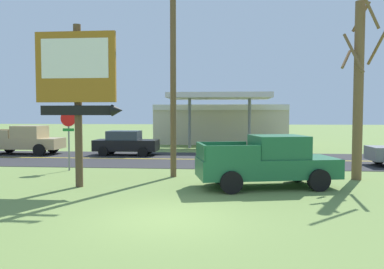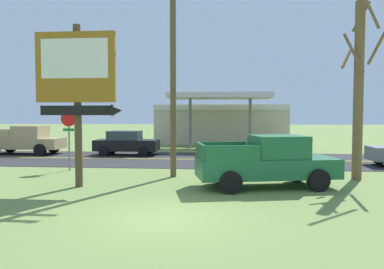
% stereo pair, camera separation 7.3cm
% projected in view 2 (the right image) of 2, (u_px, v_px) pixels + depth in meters
% --- Properties ---
extents(ground_plane, '(180.00, 180.00, 0.00)m').
position_uv_depth(ground_plane, '(164.00, 218.00, 10.12)').
color(ground_plane, olive).
extents(road_asphalt, '(140.00, 8.00, 0.02)m').
position_uv_depth(road_asphalt, '(200.00, 159.00, 23.04)').
color(road_asphalt, '#2B2B2D').
rests_on(road_asphalt, ground).
extents(road_centre_line, '(126.00, 0.20, 0.01)m').
position_uv_depth(road_centre_line, '(200.00, 159.00, 23.04)').
color(road_centre_line, gold).
rests_on(road_centre_line, road_asphalt).
extents(motel_sign, '(3.28, 0.54, 6.11)m').
position_uv_depth(motel_sign, '(78.00, 80.00, 14.14)').
color(motel_sign, brown).
rests_on(motel_sign, ground).
extents(stop_sign, '(0.80, 0.08, 2.95)m').
position_uv_depth(stop_sign, '(69.00, 129.00, 18.53)').
color(stop_sign, slate).
rests_on(stop_sign, ground).
extents(utility_pole, '(2.01, 0.26, 9.83)m').
position_uv_depth(utility_pole, '(173.00, 57.00, 16.50)').
color(utility_pole, brown).
rests_on(utility_pole, ground).
extents(bare_tree, '(1.68, 1.57, 8.12)m').
position_uv_depth(bare_tree, '(359.00, 86.00, 15.83)').
color(bare_tree, brown).
rests_on(bare_tree, ground).
extents(gas_station, '(12.00, 11.50, 4.40)m').
position_uv_depth(gas_station, '(221.00, 123.00, 36.16)').
color(gas_station, beige).
rests_on(gas_station, ground).
extents(pickup_green_parked_on_lawn, '(5.51, 3.09, 1.96)m').
position_uv_depth(pickup_green_parked_on_lawn, '(268.00, 162.00, 14.35)').
color(pickup_green_parked_on_lawn, '#1E6038').
rests_on(pickup_green_parked_on_lawn, ground).
extents(pickup_tan_on_road, '(5.20, 2.24, 1.96)m').
position_uv_depth(pickup_tan_on_road, '(25.00, 140.00, 26.13)').
color(pickup_tan_on_road, tan).
rests_on(pickup_tan_on_road, ground).
extents(car_black_far_lane, '(4.20, 2.00, 1.64)m').
position_uv_depth(car_black_far_lane, '(126.00, 143.00, 25.47)').
color(car_black_far_lane, black).
rests_on(car_black_far_lane, ground).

